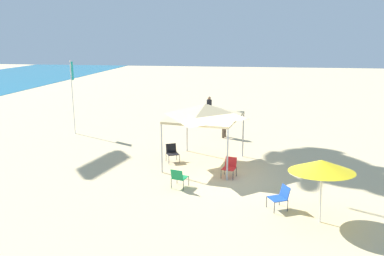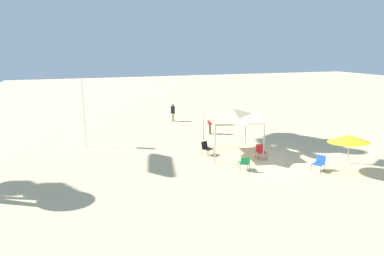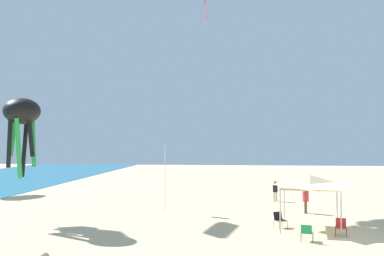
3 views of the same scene
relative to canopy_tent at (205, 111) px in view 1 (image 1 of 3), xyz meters
The scene contains 10 objects.
ground 2.97m from the canopy_tent, 151.61° to the right, with size 120.00×120.00×0.10m, color #D6BC8C.
canopy_tent is the anchor object (origin of this frame).
beach_umbrella 6.61m from the canopy_tent, 139.52° to the right, with size 2.08×2.07×2.16m.
folding_chair_left_of_tent 5.73m from the canopy_tent, 144.24° to the right, with size 0.75×0.79×0.82m.
folding_chair_right_of_tent 2.80m from the canopy_tent, 140.06° to the right, with size 0.73×0.65×0.82m.
folding_chair_facing_ocean 2.59m from the canopy_tent, 83.56° to the left, with size 0.79×0.74×0.82m.
folding_chair_near_cooler 3.72m from the canopy_tent, 167.51° to the left, with size 0.74×0.66×0.82m.
banner_flag 9.70m from the canopy_tent, 61.91° to the left, with size 0.36×0.06×4.46m.
person_by_tent 10.46m from the canopy_tent, ahead, with size 0.38×0.38×1.59m.
person_watching_sky 5.25m from the canopy_tent, ahead, with size 0.43×0.39×1.66m.
Camera 1 is at (-15.51, -1.21, 5.82)m, focal length 35.61 mm.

